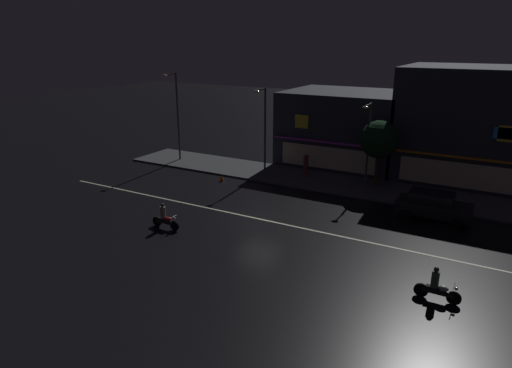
{
  "coord_description": "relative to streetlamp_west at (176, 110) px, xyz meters",
  "views": [
    {
      "loc": [
        12.44,
        -22.37,
        10.44
      ],
      "look_at": [
        -2.08,
        3.32,
        0.99
      ],
      "focal_mm": 31.7,
      "sensor_mm": 36.0,
      "label": 1
    }
  ],
  "objects": [
    {
      "name": "traffic_cone",
      "position": [
        6.78,
        -3.17,
        -4.34
      ],
      "size": [
        0.36,
        0.36,
        0.55
      ],
      "primitive_type": "cone",
      "color": "orange",
      "rests_on": "ground"
    },
    {
      "name": "streetlamp_east",
      "position": [
        16.73,
        1.02,
        -0.83
      ],
      "size": [
        0.44,
        1.64,
        6.05
      ],
      "color": "#47494C",
      "rests_on": "sidewalk_far"
    },
    {
      "name": "lane_divider_stripe",
      "position": [
        13.04,
        -8.54,
        -4.61
      ],
      "size": [
        31.75,
        0.16,
        0.01
      ],
      "primitive_type": "cube",
      "color": "beige",
      "rests_on": "ground"
    },
    {
      "name": "ground_plane",
      "position": [
        13.04,
        -8.54,
        -4.61
      ],
      "size": [
        140.0,
        140.0,
        0.0
      ],
      "primitive_type": "plane",
      "color": "black"
    },
    {
      "name": "streetlamp_mid",
      "position": [
        8.56,
        0.27,
        -0.45
      ],
      "size": [
        0.44,
        1.64,
        6.77
      ],
      "color": "#47494C",
      "rests_on": "sidewalk_far"
    },
    {
      "name": "streetlamp_west",
      "position": [
        0.0,
        0.0,
        0.0
      ],
      "size": [
        0.44,
        1.64,
        7.64
      ],
      "color": "#47494C",
      "rests_on": "sidewalk_far"
    },
    {
      "name": "sidewalk_far",
      "position": [
        13.04,
        0.42,
        -4.54
      ],
      "size": [
        33.42,
        4.82,
        0.14
      ],
      "primitive_type": "cube",
      "color": "#424447",
      "rests_on": "ground"
    },
    {
      "name": "motorcycle_following",
      "position": [
        8.99,
        -12.44,
        -3.98
      ],
      "size": [
        1.9,
        0.6,
        1.52
      ],
      "rotation": [
        0.0,
        0.0,
        3.0
      ],
      "color": "black",
      "rests_on": "ground"
    },
    {
      "name": "pedestrian_on_sidewalk",
      "position": [
        12.07,
        0.78,
        -3.59
      ],
      "size": [
        0.39,
        0.39,
        1.92
      ],
      "rotation": [
        0.0,
        0.0,
        5.38
      ],
      "color": "brown",
      "rests_on": "sidewalk_far"
    },
    {
      "name": "motorcycle_lead",
      "position": [
        23.88,
        -12.75,
        -3.98
      ],
      "size": [
        1.9,
        0.6,
        1.52
      ],
      "rotation": [
        0.0,
        0.0,
        3.12
      ],
      "color": "black",
      "rests_on": "ground"
    },
    {
      "name": "storefront_center_block",
      "position": [
        13.04,
        6.92,
        -1.49
      ],
      "size": [
        9.99,
        8.34,
        6.25
      ],
      "color": "#2D333D",
      "rests_on": "ground"
    },
    {
      "name": "storefront_left_block",
      "position": [
        23.07,
        7.15,
        -0.33
      ],
      "size": [
        10.55,
        8.79,
        8.58
      ],
      "color": "#2D333D",
      "rests_on": "ground"
    },
    {
      "name": "parked_car_near_kerb",
      "position": [
        22.22,
        -3.22,
        -3.74
      ],
      "size": [
        4.3,
        1.98,
        1.67
      ],
      "rotation": [
        0.0,
        0.0,
        3.14
      ],
      "color": "black",
      "rests_on": "ground"
    },
    {
      "name": "street_tree",
      "position": [
        17.49,
        1.26,
        -1.04
      ],
      "size": [
        2.75,
        2.75,
        4.82
      ],
      "color": "#473323",
      "rests_on": "sidewalk_far"
    }
  ]
}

